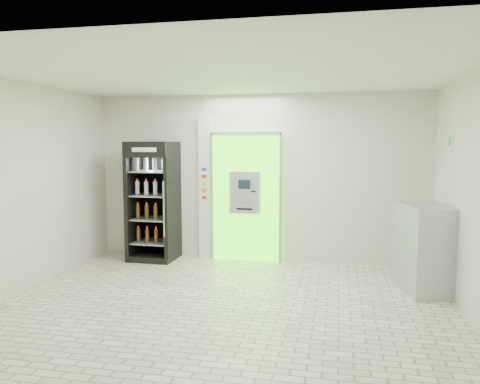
# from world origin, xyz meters

# --- Properties ---
(ground) EXTENTS (6.00, 6.00, 0.00)m
(ground) POSITION_xyz_m (0.00, 0.00, 0.00)
(ground) COLOR beige
(ground) RESTS_ON ground
(room_shell) EXTENTS (6.00, 6.00, 6.00)m
(room_shell) POSITION_xyz_m (0.00, 0.00, 1.84)
(room_shell) COLOR beige
(room_shell) RESTS_ON ground
(atm_assembly) EXTENTS (1.30, 0.24, 2.33)m
(atm_assembly) POSITION_xyz_m (-0.20, 2.41, 1.17)
(atm_assembly) COLOR #43F30B
(atm_assembly) RESTS_ON ground
(pillar) EXTENTS (0.22, 0.11, 2.60)m
(pillar) POSITION_xyz_m (-0.98, 2.45, 1.30)
(pillar) COLOR silver
(pillar) RESTS_ON ground
(beverage_cooler) EXTENTS (0.82, 0.77, 2.15)m
(beverage_cooler) POSITION_xyz_m (-1.87, 2.14, 1.03)
(beverage_cooler) COLOR black
(beverage_cooler) RESTS_ON ground
(steel_cabinet) EXTENTS (0.84, 1.06, 1.26)m
(steel_cabinet) POSITION_xyz_m (2.68, 1.16, 0.63)
(steel_cabinet) COLOR #A2A4A9
(steel_cabinet) RESTS_ON ground
(exit_sign) EXTENTS (0.02, 0.22, 0.26)m
(exit_sign) POSITION_xyz_m (2.99, 1.40, 2.12)
(exit_sign) COLOR white
(exit_sign) RESTS_ON room_shell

